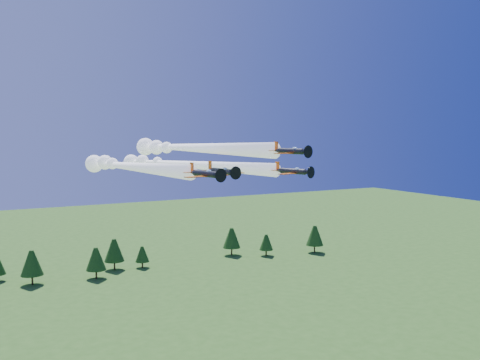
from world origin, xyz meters
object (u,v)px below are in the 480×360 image
plane_slot (222,172)px  plane_left (128,166)px  plane_lead (189,148)px  plane_right (182,164)px

plane_slot → plane_left: bearing=120.7°
plane_left → plane_lead: bearing=-38.4°
plane_right → plane_slot: plane_right is taller
plane_lead → plane_slot: size_ratio=5.46×
plane_left → plane_right: bearing=21.6°
plane_left → plane_slot: (12.18, -16.02, -0.45)m
plane_left → plane_slot: plane_left is taller
plane_lead → plane_slot: 11.52m
plane_right → plane_slot: (-2.73, -25.53, 0.07)m
plane_lead → plane_right: plane_lead is taller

